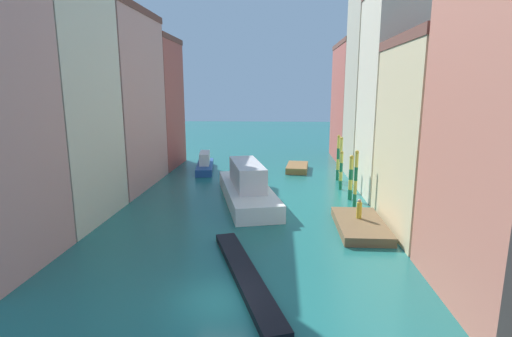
{
  "coord_description": "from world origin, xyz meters",
  "views": [
    {
      "loc": [
        2.63,
        -16.09,
        9.58
      ],
      "look_at": [
        0.2,
        23.21,
        1.5
      ],
      "focal_mm": 27.16,
      "sensor_mm": 36.0,
      "label": 1
    }
  ],
  "objects": [
    {
      "name": "ground_plane",
      "position": [
        0.0,
        24.5,
        0.0
      ],
      "size": [
        154.0,
        154.0,
        0.0
      ],
      "primitive_type": "plane",
      "color": "#1E6B66"
    },
    {
      "name": "building_left_1",
      "position": [
        -13.38,
        10.71,
        10.97
      ],
      "size": [
        6.49,
        8.69,
        21.93
      ],
      "color": "beige",
      "rests_on": "ground"
    },
    {
      "name": "building_left_2",
      "position": [
        -13.38,
        21.11,
        8.55
      ],
      "size": [
        6.49,
        11.95,
        17.07
      ],
      "color": "tan",
      "rests_on": "ground"
    },
    {
      "name": "building_left_3",
      "position": [
        -13.38,
        31.4,
        7.9
      ],
      "size": [
        6.49,
        8.72,
        15.78
      ],
      "color": "#B25147",
      "rests_on": "ground"
    },
    {
      "name": "building_right_1",
      "position": [
        13.38,
        10.3,
        6.53
      ],
      "size": [
        6.49,
        9.84,
        13.03
      ],
      "color": "beige",
      "rests_on": "ground"
    },
    {
      "name": "building_right_2",
      "position": [
        13.38,
        19.39,
        9.09
      ],
      "size": [
        6.49,
        7.78,
        18.16
      ],
      "color": "beige",
      "rests_on": "ground"
    },
    {
      "name": "building_right_3",
      "position": [
        13.38,
        27.49,
        10.79
      ],
      "size": [
        6.49,
        7.67,
        21.57
      ],
      "color": "#BCB299",
      "rests_on": "ground"
    },
    {
      "name": "building_right_4",
      "position": [
        13.38,
        37.29,
        7.84
      ],
      "size": [
        6.49,
        11.97,
        15.65
      ],
      "color": "#B25147",
      "rests_on": "ground"
    },
    {
      "name": "waterfront_dock",
      "position": [
        8.3,
        9.87,
        0.3
      ],
      "size": [
        3.2,
        6.49,
        0.6
      ],
      "color": "brown",
      "rests_on": "ground"
    },
    {
      "name": "person_on_dock",
      "position": [
        8.29,
        10.48,
        1.25
      ],
      "size": [
        0.36,
        0.36,
        1.41
      ],
      "color": "gold",
      "rests_on": "waterfront_dock"
    },
    {
      "name": "mooring_pole_0",
      "position": [
        8.86,
        15.12,
        2.43
      ],
      "size": [
        0.31,
        0.31,
        4.77
      ],
      "color": "#197247",
      "rests_on": "ground"
    },
    {
      "name": "mooring_pole_1",
      "position": [
        8.87,
        17.34,
        2.05
      ],
      "size": [
        0.39,
        0.39,
        3.99
      ],
      "color": "#197247",
      "rests_on": "ground"
    },
    {
      "name": "mooring_pole_2",
      "position": [
        8.57,
        20.85,
        1.96
      ],
      "size": [
        0.33,
        0.33,
        3.81
      ],
      "color": "#197247",
      "rests_on": "ground"
    },
    {
      "name": "mooring_pole_3",
      "position": [
        8.86,
        23.11,
        2.48
      ],
      "size": [
        0.3,
        0.3,
        4.87
      ],
      "color": "#197247",
      "rests_on": "ground"
    },
    {
      "name": "mooring_pole_4",
      "position": [
        8.83,
        24.82,
        2.49
      ],
      "size": [
        0.32,
        0.32,
        4.89
      ],
      "color": "#197247",
      "rests_on": "ground"
    },
    {
      "name": "vaporetto_white",
      "position": [
        -0.17,
        16.44,
        1.24
      ],
      "size": [
        6.63,
        13.4,
        3.4
      ],
      "color": "white",
      "rests_on": "ground"
    },
    {
      "name": "gondola_black",
      "position": [
        0.94,
        2.26,
        0.2
      ],
      "size": [
        4.69,
        10.75,
        0.4
      ],
      "color": "black",
      "rests_on": "ground"
    },
    {
      "name": "motorboat_0",
      "position": [
        4.76,
        29.62,
        0.36
      ],
      "size": [
        2.9,
        5.26,
        0.72
      ],
      "color": "olive",
      "rests_on": "ground"
    },
    {
      "name": "motorboat_1",
      "position": [
        -6.31,
        28.98,
        0.78
      ],
      "size": [
        2.94,
        7.99,
        2.21
      ],
      "color": "#234C93",
      "rests_on": "ground"
    }
  ]
}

